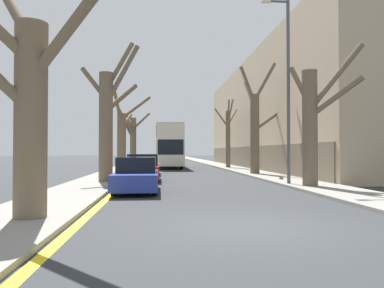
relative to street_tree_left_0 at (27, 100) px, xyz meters
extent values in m
plane|color=#2B2D30|center=(5.01, -0.90, -2.86)|extent=(300.00, 300.00, 0.00)
cube|color=gray|center=(-0.23, 49.10, -2.80)|extent=(2.62, 120.00, 0.12)
cube|color=gray|center=(10.24, 49.10, -2.80)|extent=(2.62, 120.00, 0.12)
cube|color=tan|center=(16.55, 28.22, 2.50)|extent=(10.00, 40.55, 10.74)
cube|color=#6B5E4C|center=(11.53, 28.22, -1.79)|extent=(0.12, 39.74, 2.15)
cube|color=yellow|center=(1.26, 49.10, -2.86)|extent=(0.24, 120.00, 0.01)
cylinder|color=brown|center=(0.08, 0.05, -0.52)|extent=(0.75, 0.75, 4.70)
cylinder|color=brown|center=(-0.67, 0.95, 2.46)|extent=(1.82, 2.09, 2.36)
cylinder|color=brown|center=(1.10, -0.47, 1.60)|extent=(2.32, 1.35, 2.40)
cylinder|color=brown|center=(0.30, 10.82, 0.04)|extent=(0.72, 0.72, 5.81)
cylinder|color=brown|center=(1.02, 11.54, 1.72)|extent=(1.74, 1.72, 1.81)
cylinder|color=brown|center=(1.12, 10.72, 2.80)|extent=(1.89, 0.47, 3.19)
cylinder|color=brown|center=(-0.33, 10.90, 2.37)|extent=(1.48, 0.43, 1.78)
cylinder|color=brown|center=(0.94, 11.25, 3.40)|extent=(1.61, 1.19, 2.82)
cylinder|color=brown|center=(0.09, 21.08, -0.52)|extent=(0.70, 0.70, 4.70)
cylinder|color=brown|center=(1.18, 21.85, 2.41)|extent=(2.44, 1.83, 2.12)
cylinder|color=brown|center=(0.37, 22.06, 1.32)|extent=(0.84, 2.15, 1.39)
cylinder|color=brown|center=(-0.10, 20.27, 2.13)|extent=(0.66, 1.87, 2.61)
cylinder|color=brown|center=(0.16, 33.16, -0.14)|extent=(0.70, 0.70, 5.45)
cylinder|color=brown|center=(1.08, 32.65, 2.18)|extent=(2.10, 1.31, 1.82)
cylinder|color=brown|center=(-0.39, 32.92, 1.30)|extent=(1.38, 0.80, 2.39)
cylinder|color=brown|center=(-0.16, 32.57, 1.57)|extent=(0.94, 1.48, 2.71)
cylinder|color=brown|center=(-0.66, 32.64, 2.25)|extent=(1.93, 1.35, 3.18)
cylinder|color=brown|center=(9.91, 7.43, -0.18)|extent=(0.68, 0.68, 5.36)
cylinder|color=brown|center=(9.69, 8.00, 1.86)|extent=(0.74, 1.40, 2.07)
cylinder|color=brown|center=(10.88, 6.92, 2.08)|extent=(2.22, 1.33, 2.92)
cylinder|color=brown|center=(10.82, 6.77, 1.18)|extent=(2.06, 1.60, 1.76)
cylinder|color=brown|center=(9.82, 16.96, 0.00)|extent=(0.65, 0.65, 5.72)
cylinder|color=brown|center=(11.32, 17.33, 1.35)|extent=(3.17, 0.99, 2.22)
cylinder|color=brown|center=(10.39, 16.41, 3.65)|extent=(1.44, 1.39, 2.55)
cylinder|color=brown|center=(9.27, 16.71, 3.48)|extent=(1.38, 0.80, 2.60)
cylinder|color=brown|center=(9.71, 17.93, 2.97)|extent=(0.47, 2.12, 2.32)
cylinder|color=brown|center=(9.85, 27.45, -0.01)|extent=(0.45, 0.45, 5.71)
cylinder|color=brown|center=(9.76, 26.67, 2.71)|extent=(0.36, 1.69, 2.17)
cylinder|color=brown|center=(9.22, 27.62, 2.16)|extent=(1.43, 0.54, 1.94)
cylinder|color=brown|center=(10.44, 28.21, 2.30)|extent=(1.36, 1.70, 1.76)
cylinder|color=brown|center=(9.97, 26.79, 2.76)|extent=(0.42, 1.47, 2.15)
cube|color=silver|center=(4.08, 29.89, -1.27)|extent=(2.54, 11.57, 2.48)
cube|color=silver|center=(4.08, 29.89, 0.63)|extent=(2.49, 11.34, 1.33)
cube|color=#B8B1A9|center=(4.08, 29.89, 1.36)|extent=(2.49, 11.34, 0.12)
cube|color=black|center=(4.08, 29.89, -0.80)|extent=(2.57, 10.18, 1.29)
cube|color=black|center=(4.08, 29.89, 0.70)|extent=(2.57, 10.18, 1.01)
cube|color=black|center=(4.08, 24.13, -0.80)|extent=(2.29, 0.06, 1.35)
cylinder|color=black|center=(2.98, 26.42, -2.36)|extent=(0.30, 1.01, 1.01)
cylinder|color=black|center=(5.18, 26.42, -2.36)|extent=(0.30, 1.01, 1.01)
cylinder|color=black|center=(2.98, 33.13, -2.36)|extent=(0.30, 1.01, 1.01)
cylinder|color=black|center=(5.18, 33.13, -2.36)|extent=(0.30, 1.01, 1.01)
cube|color=navy|center=(2.16, 6.49, -2.37)|extent=(1.74, 4.28, 0.63)
cube|color=black|center=(2.16, 6.75, -1.74)|extent=(1.54, 2.23, 0.62)
cylinder|color=black|center=(1.39, 5.20, -2.53)|extent=(0.20, 0.66, 0.66)
cylinder|color=black|center=(2.92, 5.20, -2.53)|extent=(0.20, 0.66, 0.66)
cylinder|color=black|center=(1.39, 7.77, -2.53)|extent=(0.20, 0.66, 0.66)
cylinder|color=black|center=(2.92, 7.77, -2.53)|extent=(0.20, 0.66, 0.66)
cube|color=maroon|center=(2.16, 12.28, -2.34)|extent=(1.86, 4.17, 0.69)
cube|color=black|center=(2.16, 12.53, -1.67)|extent=(1.64, 2.17, 0.65)
cylinder|color=black|center=(1.34, 11.03, -2.53)|extent=(0.20, 0.68, 0.68)
cylinder|color=black|center=(2.98, 11.03, -2.53)|extent=(0.20, 0.68, 0.68)
cylinder|color=black|center=(1.34, 13.54, -2.53)|extent=(0.20, 0.68, 0.68)
cylinder|color=black|center=(2.98, 13.54, -2.53)|extent=(0.20, 0.68, 0.68)
cube|color=olive|center=(2.16, 18.08, -2.38)|extent=(1.85, 4.20, 0.61)
cube|color=black|center=(2.16, 18.34, -1.82)|extent=(1.62, 2.18, 0.52)
cylinder|color=black|center=(1.34, 16.83, -2.52)|extent=(0.20, 0.68, 0.68)
cylinder|color=black|center=(2.97, 16.83, -2.52)|extent=(0.20, 0.68, 0.68)
cylinder|color=black|center=(1.34, 19.34, -2.52)|extent=(0.20, 0.68, 0.68)
cylinder|color=black|center=(2.97, 19.34, -2.52)|extent=(0.20, 0.68, 0.68)
cylinder|color=#4C4F54|center=(9.33, 8.61, 1.70)|extent=(0.16, 0.16, 9.13)
cylinder|color=#4C4F54|center=(8.78, 8.61, 6.11)|extent=(1.10, 0.11, 0.11)
cube|color=beige|center=(8.23, 8.61, 6.11)|extent=(0.44, 0.20, 0.16)
camera|label=1|loc=(3.09, -9.00, -1.21)|focal=35.00mm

